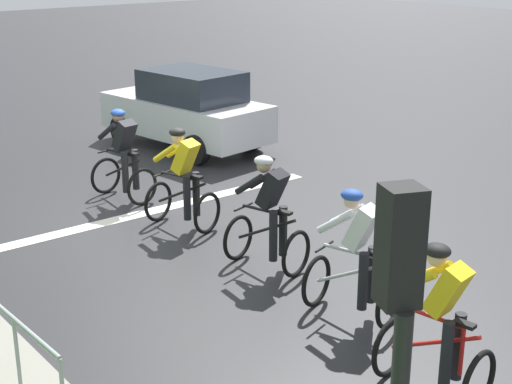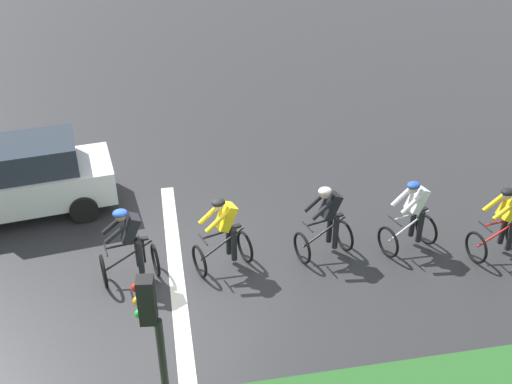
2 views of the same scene
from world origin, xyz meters
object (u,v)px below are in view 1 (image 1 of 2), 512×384
(cyclist_lead, at_px, (439,325))
(cyclist_second, at_px, (356,258))
(cyclist_trailing, at_px, (124,157))
(car_white, at_px, (187,109))
(cyclist_fourth, at_px, (183,181))
(cyclist_mid, at_px, (269,216))

(cyclist_lead, bearing_deg, cyclist_second, -108.50)
(cyclist_trailing, distance_m, car_white, 3.79)
(cyclist_lead, distance_m, car_white, 10.51)
(cyclist_second, height_order, car_white, car_white)
(cyclist_lead, xyz_separation_m, cyclist_fourth, (-0.65, -5.67, 0.00))
(car_white, bearing_deg, cyclist_second, 70.05)
(cyclist_mid, xyz_separation_m, car_white, (-2.85, -6.35, 0.08))
(cyclist_lead, distance_m, cyclist_fourth, 5.70)
(cyclist_fourth, bearing_deg, car_white, -124.36)
(cyclist_lead, bearing_deg, cyclist_mid, -100.98)
(cyclist_fourth, height_order, car_white, car_white)
(cyclist_fourth, distance_m, car_white, 5.12)
(cyclist_mid, xyz_separation_m, cyclist_trailing, (0.09, -3.97, 0.00))
(cyclist_mid, bearing_deg, cyclist_fourth, -89.09)
(cyclist_lead, height_order, cyclist_trailing, same)
(cyclist_fourth, xyz_separation_m, car_white, (-2.89, -4.22, 0.08))
(cyclist_trailing, height_order, car_white, car_white)
(cyclist_lead, distance_m, cyclist_mid, 3.61)
(cyclist_mid, relative_size, cyclist_trailing, 1.00)
(cyclist_second, xyz_separation_m, cyclist_mid, (-0.11, -1.81, 0.00))
(cyclist_second, relative_size, cyclist_mid, 1.00)
(cyclist_second, distance_m, cyclist_trailing, 5.78)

